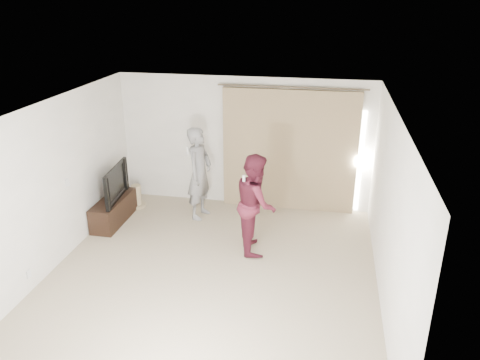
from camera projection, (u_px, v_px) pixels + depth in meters
name	position (u px, v px, depth m)	size (l,w,h in m)	color
floor	(212.00, 275.00, 7.23)	(5.50, 5.50, 0.00)	tan
wall_back	(244.00, 143.00, 9.24)	(5.00, 0.04, 2.60)	silver
wall_left	(52.00, 186.00, 7.18)	(0.04, 5.50, 2.60)	silver
ceiling	(207.00, 110.00, 6.25)	(5.00, 5.50, 0.01)	white
curtain	(290.00, 151.00, 9.06)	(2.80, 0.11, 2.46)	#A18562
tv_console	(114.00, 210.00, 8.84)	(0.42, 1.22, 0.47)	black
tv	(111.00, 183.00, 8.63)	(1.12, 0.15, 0.65)	black
scratching_post	(137.00, 198.00, 9.47)	(0.35, 0.35, 0.47)	tan
person_man	(199.00, 173.00, 8.81)	(0.55, 0.72, 1.78)	slate
person_woman	(256.00, 203.00, 7.68)	(0.83, 0.96, 1.69)	#561928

